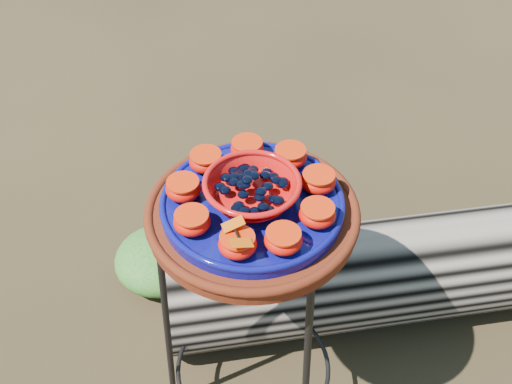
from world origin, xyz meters
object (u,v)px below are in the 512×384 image
at_px(plant_stand, 253,321).
at_px(driftwood_log, 445,264).
at_px(terracotta_saucer, 252,215).
at_px(cobalt_plate, 252,205).
at_px(red_bowl, 252,191).

xyz_separation_m(plant_stand, driftwood_log, (0.38, 0.56, -0.19)).
relative_size(terracotta_saucer, cobalt_plate, 1.17).
xyz_separation_m(plant_stand, terracotta_saucer, (0.00, 0.00, 0.37)).
relative_size(terracotta_saucer, red_bowl, 2.33).
distance_m(red_bowl, driftwood_log, 0.92).
bearing_deg(terracotta_saucer, plant_stand, 0.00).
xyz_separation_m(red_bowl, driftwood_log, (0.38, 0.56, -0.63)).
bearing_deg(terracotta_saucer, red_bowl, 0.00).
bearing_deg(driftwood_log, red_bowl, -124.17).
distance_m(cobalt_plate, red_bowl, 0.04).
xyz_separation_m(cobalt_plate, driftwood_log, (0.38, 0.56, -0.59)).
height_order(terracotta_saucer, driftwood_log, terracotta_saucer).
xyz_separation_m(cobalt_plate, red_bowl, (0.00, 0.00, 0.04)).
bearing_deg(cobalt_plate, red_bowl, 0.00).
height_order(plant_stand, cobalt_plate, cobalt_plate).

